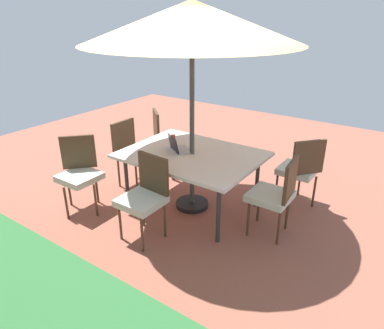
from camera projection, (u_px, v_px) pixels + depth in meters
ground_plane at (192, 206)px, 4.87m from camera, size 10.00×10.00×0.02m
dining_table at (192, 157)px, 4.57m from camera, size 1.71×1.30×0.77m
patio_umbrella at (192, 23)px, 3.93m from camera, size 2.53×2.53×2.57m
chair_southwest at (300, 168)px, 4.68m from camera, size 0.58×0.58×0.98m
chair_north at (145, 194)px, 4.01m from camera, size 0.46×0.48×0.98m
chair_northeast at (79, 171)px, 4.59m from camera, size 0.59×0.59×0.98m
chair_west at (276, 192)px, 4.05m from camera, size 0.48×0.47×0.98m
chair_southeast at (166, 136)px, 5.86m from camera, size 0.59×0.59×0.98m
chair_east at (132, 150)px, 5.25m from camera, size 0.46×0.46×0.98m
laptop at (178, 148)px, 4.61m from camera, size 0.40×0.38×0.21m
cup at (173, 139)px, 4.89m from camera, size 0.07×0.07×0.11m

